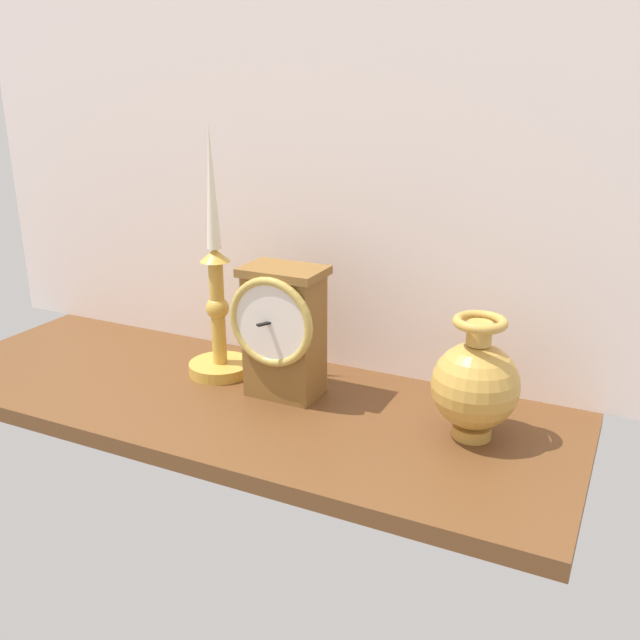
% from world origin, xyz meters
% --- Properties ---
extents(ground_plane, '(1.00, 0.36, 0.02)m').
position_xyz_m(ground_plane, '(0.00, 0.00, -0.01)').
color(ground_plane, brown).
extents(back_wall, '(1.20, 0.02, 0.65)m').
position_xyz_m(back_wall, '(0.00, 0.18, 0.33)').
color(back_wall, white).
rests_on(back_wall, ground_plane).
extents(mantel_clock, '(0.13, 0.10, 0.19)m').
position_xyz_m(mantel_clock, '(0.07, 0.03, 0.10)').
color(mantel_clock, brown).
rests_on(mantel_clock, ground_plane).
extents(candlestick_tall_left, '(0.10, 0.10, 0.39)m').
position_xyz_m(candlestick_tall_left, '(-0.06, 0.06, 0.11)').
color(candlestick_tall_left, gold).
rests_on(candlestick_tall_left, ground_plane).
extents(brass_vase_bulbous, '(0.11, 0.11, 0.17)m').
position_xyz_m(brass_vase_bulbous, '(0.35, 0.03, 0.08)').
color(brass_vase_bulbous, gold).
rests_on(brass_vase_bulbous, ground_plane).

